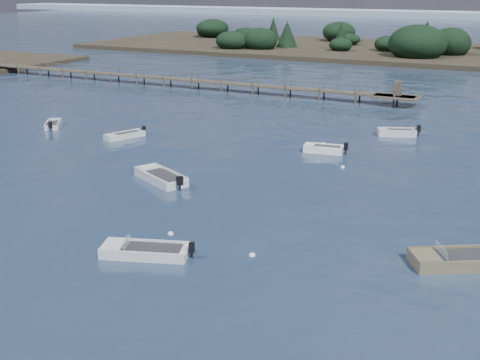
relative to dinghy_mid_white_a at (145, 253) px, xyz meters
The scene contains 15 objects.
ground 56.17m from the dinghy_mid_white_a, 91.34° to the left, with size 400.00×400.00×0.00m, color #172437.
dinghy_mid_white_a is the anchor object (origin of this frame).
dinghy_mid_grey 11.86m from the dinghy_mid_white_a, 119.74° to the left, with size 4.85×3.57×1.24m.
dinghy_extra_a 24.45m from the dinghy_mid_white_a, 129.09° to the left, with size 2.44×3.86×0.99m.
tender_far_grey 30.89m from the dinghy_mid_white_a, 141.00° to the left, with size 2.72×3.16×1.08m.
tender_far_white 22.31m from the dinghy_mid_white_a, 85.51° to the left, with size 3.53×1.61×1.19m.
tender_far_grey_b 30.96m from the dinghy_mid_white_a, 79.25° to the left, with size 3.72×2.38×1.26m.
dinghy_mid_white_b 15.47m from the dinghy_mid_white_a, 22.35° to the left, with size 5.15×4.08×1.31m.
buoy_b 5.35m from the dinghy_mid_white_a, 25.89° to the left, with size 0.32×0.32×0.32m, color white.
buoy_d 15.01m from the dinghy_mid_white_a, 23.40° to the left, with size 0.32×0.32×0.32m, color white.
buoy_e 24.74m from the dinghy_mid_white_a, 87.98° to the left, with size 0.32×0.32×0.32m, color white.
buoy_extra_a 2.82m from the dinghy_mid_white_a, 95.94° to the left, with size 0.32×0.32×0.32m, color white.
buoy_extra_b 19.38m from the dinghy_mid_white_a, 76.98° to the left, with size 0.32×0.32×0.32m, color white.
jetty 49.82m from the dinghy_mid_white_a, 117.58° to the left, with size 64.50×3.20×3.40m.
distant_haze 243.90m from the dinghy_mid_white_a, 111.99° to the left, with size 280.00×20.00×2.40m, color #8393A2.
Camera 1 is at (17.70, -18.52, 12.94)m, focal length 45.00 mm.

